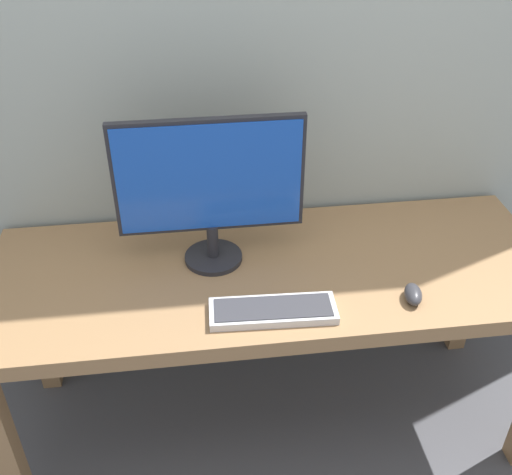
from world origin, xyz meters
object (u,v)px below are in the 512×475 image
monitor (210,185)px  keyboard_primary (273,311)px  desk (273,289)px  mouse (413,294)px

monitor → keyboard_primary: (0.15, -0.29, -0.26)m
desk → mouse: mouse is taller
monitor → mouse: 0.68m
desk → keyboard_primary: keyboard_primary is taller
desk → mouse: bearing=-28.4°
monitor → mouse: (0.57, -0.28, -0.25)m
desk → monitor: size_ratio=3.14×
desk → monitor: 0.41m
desk → monitor: monitor is taller
monitor → mouse: bearing=-26.6°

